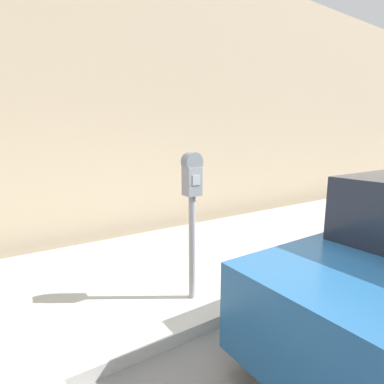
{
  "coord_description": "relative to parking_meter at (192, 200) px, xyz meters",
  "views": [
    {
      "loc": [
        -1.66,
        -1.26,
        1.83
      ],
      "look_at": [
        -0.03,
        1.25,
        1.29
      ],
      "focal_mm": 28.0,
      "sensor_mm": 36.0,
      "label": 1
    }
  ],
  "objects": [
    {
      "name": "ground_plane",
      "position": [
        0.03,
        -1.25,
        -1.21
      ],
      "size": [
        60.0,
        60.0,
        0.0
      ],
      "primitive_type": "plane",
      "color": "slate"
    },
    {
      "name": "sidewalk",
      "position": [
        0.03,
        0.95,
        -1.14
      ],
      "size": [
        24.0,
        2.8,
        0.12
      ],
      "color": "#ADAAA3",
      "rests_on": "ground_plane"
    },
    {
      "name": "building_facade",
      "position": [
        0.03,
        2.86,
        1.38
      ],
      "size": [
        24.0,
        0.3,
        5.18
      ],
      "color": "tan",
      "rests_on": "ground_plane"
    },
    {
      "name": "parking_meter",
      "position": [
        0.0,
        0.0,
        0.0
      ],
      "size": [
        0.2,
        0.15,
        1.57
      ],
      "color": "gray",
      "rests_on": "sidewalk"
    }
  ]
}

